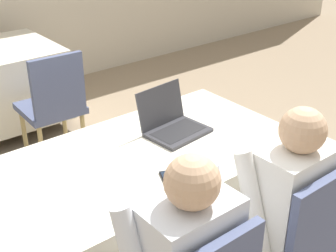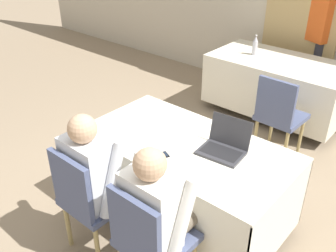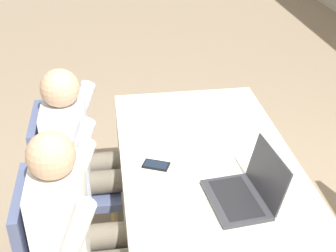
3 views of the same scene
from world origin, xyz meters
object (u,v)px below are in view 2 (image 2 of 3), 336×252
Objects in this scene: water_bottle at (255,46)px; chair_far_spare at (279,114)px; person_red_shirt at (317,36)px; chair_near_right at (149,239)px; chair_near_left at (88,197)px; person_checkered_shirt at (97,173)px; person_white_shirt at (160,211)px; laptop at (224,146)px; cell_phone at (160,156)px.

chair_far_spare is at bearing -46.74° from water_bottle.
person_red_shirt is at bearing -76.85° from chair_far_spare.
person_red_shirt reaches higher than chair_near_right.
chair_far_spare is (-0.15, 2.11, 0.00)m from chair_near_right.
chair_near_left is at bearing 0.00° from chair_near_right.
person_checkered_shirt is (0.00, 0.10, 0.16)m from chair_near_left.
person_red_shirt reaches higher than person_white_shirt.
laptop is 0.39× the size of chair_far_spare.
cell_phone is 3.26m from person_red_shirt.
chair_far_spare is 0.78× the size of person_white_shirt.
laptop is 2.31m from water_bottle.
person_checkered_shirt is 1.00× the size of person_white_shirt.
water_bottle reaches higher than chair_near_right.
person_white_shirt reaches higher than cell_phone.
chair_near_left is at bearing 79.75° from chair_far_spare.
chair_near_right is 1.00× the size of chair_far_spare.
chair_far_spare is (0.19, 1.63, -0.24)m from cell_phone.
chair_near_left is 3.76m from person_red_shirt.
water_bottle is 2.89m from person_checkered_shirt.
chair_far_spare is 0.58× the size of person_red_shirt.
chair_far_spare is 1.70m from person_red_shirt.
person_checkered_shirt is at bearing -9.74° from chair_near_right.
chair_near_right and chair_far_spare have the same top height.
person_red_shirt is (0.48, 0.78, 0.05)m from water_bottle.
person_red_shirt is (-0.46, 2.89, 0.11)m from laptop.
chair_far_spare is 0.78× the size of person_checkered_shirt.
chair_near_left is 2.16m from chair_far_spare.
chair_near_right is at bearing 96.04° from chair_far_spare.
water_bottle reaches higher than cell_phone.
chair_far_spare is (0.80, -0.85, -0.35)m from water_bottle.
water_bottle is 0.21× the size of person_checkered_shirt.
person_red_shirt is at bearing 92.99° from laptop.
cell_phone is 2.56m from water_bottle.
cell_phone is 0.51m from person_white_shirt.
person_white_shirt reaches higher than water_bottle.
chair_near_right is (0.34, -0.48, -0.24)m from cell_phone.
chair_near_right is at bearing 170.26° from person_checkered_shirt.
person_white_shirt is at bearing -71.58° from water_bottle.
cell_phone is at bearing -76.11° from water_bottle.
cell_phone is 0.63m from chair_near_right.
person_white_shirt reaches higher than chair_near_left.
chair_near_right is 0.78× the size of person_white_shirt.
laptop is at bearing -88.55° from person_white_shirt.
chair_far_spare is (0.46, 2.11, 0.00)m from chair_near_left.
laptop is 0.23× the size of person_red_shirt.
water_bottle is 0.21× the size of person_white_shirt.
person_checkered_shirt is (-0.27, -0.38, -0.08)m from cell_phone.
person_checkered_shirt is at bearing -69.66° from person_red_shirt.
person_red_shirt is (0.13, 3.63, 0.23)m from person_checkered_shirt.
chair_far_spare is at bearing -85.65° from person_white_shirt.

